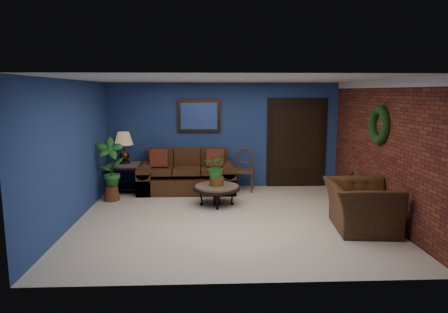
{
  "coord_description": "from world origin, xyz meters",
  "views": [
    {
      "loc": [
        -0.41,
        -7.0,
        2.3
      ],
      "look_at": [
        -0.09,
        0.55,
        1.06
      ],
      "focal_mm": 32.0,
      "sensor_mm": 36.0,
      "label": 1
    }
  ],
  "objects_px": {
    "end_table": "(125,170)",
    "armchair": "(360,206)",
    "side_chair": "(245,167)",
    "sofa": "(187,177)",
    "table_lamp": "(124,144)",
    "coffee_table": "(217,188)"
  },
  "relations": [
    {
      "from": "end_table",
      "to": "armchair",
      "type": "distance_m",
      "value": 5.21
    },
    {
      "from": "end_table",
      "to": "sofa",
      "type": "bearing_deg",
      "value": 1.33
    },
    {
      "from": "coffee_table",
      "to": "table_lamp",
      "type": "height_order",
      "value": "table_lamp"
    },
    {
      "from": "end_table",
      "to": "armchair",
      "type": "bearing_deg",
      "value": -31.3
    },
    {
      "from": "side_chair",
      "to": "coffee_table",
      "type": "bearing_deg",
      "value": -108.47
    },
    {
      "from": "side_chair",
      "to": "armchair",
      "type": "relative_size",
      "value": 0.81
    },
    {
      "from": "table_lamp",
      "to": "armchair",
      "type": "height_order",
      "value": "table_lamp"
    },
    {
      "from": "end_table",
      "to": "armchair",
      "type": "xyz_separation_m",
      "value": [
        4.45,
        -2.71,
        -0.12
      ]
    },
    {
      "from": "armchair",
      "to": "sofa",
      "type": "bearing_deg",
      "value": 53.62
    },
    {
      "from": "sofa",
      "to": "side_chair",
      "type": "xyz_separation_m",
      "value": [
        1.34,
        0.04,
        0.23
      ]
    },
    {
      "from": "end_table",
      "to": "armchair",
      "type": "height_order",
      "value": "armchair"
    },
    {
      "from": "coffee_table",
      "to": "armchair",
      "type": "relative_size",
      "value": 0.77
    },
    {
      "from": "coffee_table",
      "to": "sofa",
      "type": "bearing_deg",
      "value": 118.75
    },
    {
      "from": "table_lamp",
      "to": "side_chair",
      "type": "distance_m",
      "value": 2.82
    },
    {
      "from": "coffee_table",
      "to": "side_chair",
      "type": "bearing_deg",
      "value": 60.75
    },
    {
      "from": "side_chair",
      "to": "table_lamp",
      "type": "bearing_deg",
      "value": -167.73
    },
    {
      "from": "coffee_table",
      "to": "end_table",
      "type": "bearing_deg",
      "value": 150.91
    },
    {
      "from": "side_chair",
      "to": "armchair",
      "type": "height_order",
      "value": "side_chair"
    },
    {
      "from": "sofa",
      "to": "side_chair",
      "type": "distance_m",
      "value": 1.36
    },
    {
      "from": "side_chair",
      "to": "sofa",
      "type": "bearing_deg",
      "value": -167.56
    },
    {
      "from": "table_lamp",
      "to": "armchair",
      "type": "xyz_separation_m",
      "value": [
        4.45,
        -2.71,
        -0.72
      ]
    },
    {
      "from": "side_chair",
      "to": "armchair",
      "type": "bearing_deg",
      "value": -48.02
    }
  ]
}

